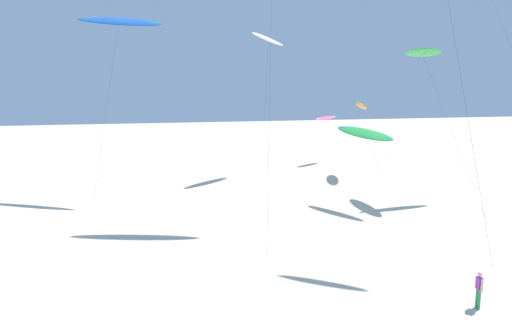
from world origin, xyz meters
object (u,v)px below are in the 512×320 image
object	(u,v)px
flying_kite_4	(422,53)
flying_kite_0	(268,39)
person_near_left	(479,288)
flying_kite_6	(361,106)
flying_kite_7	(364,133)
flying_kite_2	(326,118)
flying_kite_1	(119,21)

from	to	relation	value
flying_kite_4	flying_kite_0	bearing A→B (deg)	124.20
flying_kite_4	person_near_left	distance (m)	25.23
flying_kite_6	flying_kite_7	size ratio (longest dim) A/B	0.84
flying_kite_2	flying_kite_4	xyz separation A→B (m)	(-0.57, -20.52, 6.90)
flying_kite_1	person_near_left	distance (m)	35.32
flying_kite_0	flying_kite_1	bearing A→B (deg)	-161.20
flying_kite_0	flying_kite_4	world-z (taller)	flying_kite_0
flying_kite_1	flying_kite_6	world-z (taller)	flying_kite_1
flying_kite_7	person_near_left	distance (m)	18.52
flying_kite_2	flying_kite_4	distance (m)	21.66
flying_kite_0	person_near_left	size ratio (longest dim) A/B	9.57
flying_kite_2	person_near_left	xyz separation A→B (m)	(-11.31, -39.85, -5.24)
flying_kite_7	flying_kite_1	bearing A→B (deg)	150.16
flying_kite_0	person_near_left	distance (m)	36.71
flying_kite_2	flying_kite_6	world-z (taller)	flying_kite_6
flying_kite_0	flying_kite_6	distance (m)	12.95
flying_kite_1	flying_kite_0	bearing A→B (deg)	18.80
flying_kite_0	flying_kite_7	size ratio (longest dim) A/B	1.59
flying_kite_0	flying_kite_4	bearing A→B (deg)	-55.80
flying_kite_1	flying_kite_6	distance (m)	27.21
flying_kite_4	flying_kite_7	world-z (taller)	flying_kite_4
flying_kite_0	flying_kite_1	distance (m)	16.93
flying_kite_0	flying_kite_7	bearing A→B (deg)	-79.44
flying_kite_1	flying_kite_7	distance (m)	24.05
flying_kite_7	flying_kite_0	bearing A→B (deg)	100.56
flying_kite_6	flying_kite_7	bearing A→B (deg)	-118.42
flying_kite_4	flying_kite_6	world-z (taller)	flying_kite_4
flying_kite_6	flying_kite_4	bearing A→B (deg)	-91.22
flying_kite_7	person_near_left	bearing A→B (deg)	-103.22
flying_kite_4	flying_kite_6	size ratio (longest dim) A/B	1.57
flying_kite_0	flying_kite_6	bearing A→B (deg)	-19.93
flying_kite_1	flying_kite_4	bearing A→B (deg)	-19.02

